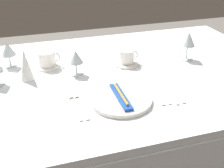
{
  "coord_description": "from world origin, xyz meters",
  "views": [
    {
      "loc": [
        -0.36,
        -1.21,
        1.36
      ],
      "look_at": [
        -0.03,
        -0.15,
        0.76
      ],
      "focal_mm": 46.26,
      "sensor_mm": 36.0,
      "label": 1
    }
  ],
  "objects_px": {
    "spoon_tea": "(171,88)",
    "wine_glass_right": "(188,41)",
    "spoon_soup": "(158,89)",
    "wine_glass_far": "(76,58)",
    "coffee_cup_right": "(127,56)",
    "dinner_plate": "(121,100)",
    "napkin_folded": "(26,65)",
    "coffee_cup_left": "(47,58)",
    "spoon_dessert": "(165,89)",
    "toothbrush_package": "(121,96)",
    "wine_glass_left": "(8,50)",
    "fork_outer": "(81,105)",
    "dinner_knife": "(153,93)",
    "fork_inner": "(74,105)"
  },
  "relations": [
    {
      "from": "toothbrush_package",
      "to": "spoon_tea",
      "type": "bearing_deg",
      "value": 8.42
    },
    {
      "from": "toothbrush_package",
      "to": "spoon_tea",
      "type": "distance_m",
      "value": 0.25
    },
    {
      "from": "toothbrush_package",
      "to": "wine_glass_left",
      "type": "distance_m",
      "value": 0.65
    },
    {
      "from": "fork_inner",
      "to": "dinner_knife",
      "type": "relative_size",
      "value": 0.92
    },
    {
      "from": "spoon_soup",
      "to": "wine_glass_far",
      "type": "relative_size",
      "value": 1.7
    },
    {
      "from": "dinner_plate",
      "to": "spoon_dessert",
      "type": "bearing_deg",
      "value": 10.41
    },
    {
      "from": "fork_inner",
      "to": "spoon_tea",
      "type": "xyz_separation_m",
      "value": [
        0.43,
        0.01,
        0.0
      ]
    },
    {
      "from": "wine_glass_left",
      "to": "wine_glass_right",
      "type": "relative_size",
      "value": 0.86
    },
    {
      "from": "toothbrush_package",
      "to": "dinner_knife",
      "type": "distance_m",
      "value": 0.16
    },
    {
      "from": "spoon_tea",
      "to": "coffee_cup_right",
      "type": "bearing_deg",
      "value": 107.94
    },
    {
      "from": "spoon_tea",
      "to": "wine_glass_far",
      "type": "relative_size",
      "value": 1.69
    },
    {
      "from": "coffee_cup_left",
      "to": "fork_outer",
      "type": "bearing_deg",
      "value": -78.16
    },
    {
      "from": "fork_outer",
      "to": "wine_glass_far",
      "type": "xyz_separation_m",
      "value": [
        0.04,
        0.28,
        0.08
      ]
    },
    {
      "from": "dinner_plate",
      "to": "fork_outer",
      "type": "distance_m",
      "value": 0.16
    },
    {
      "from": "fork_inner",
      "to": "wine_glass_far",
      "type": "distance_m",
      "value": 0.3
    },
    {
      "from": "napkin_folded",
      "to": "coffee_cup_left",
      "type": "bearing_deg",
      "value": 47.33
    },
    {
      "from": "coffee_cup_right",
      "to": "wine_glass_far",
      "type": "bearing_deg",
      "value": -171.51
    },
    {
      "from": "dinner_knife",
      "to": "spoon_soup",
      "type": "relative_size",
      "value": 1.06
    },
    {
      "from": "spoon_tea",
      "to": "wine_glass_right",
      "type": "relative_size",
      "value": 1.37
    },
    {
      "from": "dinner_plate",
      "to": "dinner_knife",
      "type": "height_order",
      "value": "dinner_plate"
    },
    {
      "from": "dinner_knife",
      "to": "napkin_folded",
      "type": "height_order",
      "value": "napkin_folded"
    },
    {
      "from": "toothbrush_package",
      "to": "wine_glass_right",
      "type": "bearing_deg",
      "value": 33.02
    },
    {
      "from": "dinner_plate",
      "to": "coffee_cup_left",
      "type": "bearing_deg",
      "value": 119.93
    },
    {
      "from": "toothbrush_package",
      "to": "napkin_folded",
      "type": "xyz_separation_m",
      "value": [
        -0.35,
        0.31,
        0.05
      ]
    },
    {
      "from": "wine_glass_right",
      "to": "spoon_tea",
      "type": "bearing_deg",
      "value": -130.03
    },
    {
      "from": "wine_glass_right",
      "to": "napkin_folded",
      "type": "bearing_deg",
      "value": 179.77
    },
    {
      "from": "dinner_plate",
      "to": "wine_glass_left",
      "type": "bearing_deg",
      "value": 131.14
    },
    {
      "from": "dinner_plate",
      "to": "spoon_soup",
      "type": "distance_m",
      "value": 0.19
    },
    {
      "from": "napkin_folded",
      "to": "wine_glass_left",
      "type": "bearing_deg",
      "value": 113.1
    },
    {
      "from": "spoon_soup",
      "to": "napkin_folded",
      "type": "bearing_deg",
      "value": 153.71
    },
    {
      "from": "fork_outer",
      "to": "wine_glass_left",
      "type": "height_order",
      "value": "wine_glass_left"
    },
    {
      "from": "spoon_tea",
      "to": "coffee_cup_left",
      "type": "relative_size",
      "value": 1.84
    },
    {
      "from": "spoon_dessert",
      "to": "dinner_plate",
      "type": "bearing_deg",
      "value": -169.59
    },
    {
      "from": "spoon_tea",
      "to": "wine_glass_right",
      "type": "height_order",
      "value": "wine_glass_right"
    },
    {
      "from": "wine_glass_far",
      "to": "napkin_folded",
      "type": "bearing_deg",
      "value": 176.74
    },
    {
      "from": "spoon_soup",
      "to": "wine_glass_right",
      "type": "bearing_deg",
      "value": 42.14
    },
    {
      "from": "napkin_folded",
      "to": "fork_inner",
      "type": "bearing_deg",
      "value": -60.17
    },
    {
      "from": "spoon_dessert",
      "to": "wine_glass_far",
      "type": "xyz_separation_m",
      "value": [
        -0.34,
        0.26,
        0.08
      ]
    },
    {
      "from": "toothbrush_package",
      "to": "wine_glass_far",
      "type": "height_order",
      "value": "wine_glass_far"
    },
    {
      "from": "toothbrush_package",
      "to": "coffee_cup_left",
      "type": "distance_m",
      "value": 0.5
    },
    {
      "from": "fork_inner",
      "to": "spoon_soup",
      "type": "xyz_separation_m",
      "value": [
        0.37,
        0.02,
        -0.0
      ]
    },
    {
      "from": "toothbrush_package",
      "to": "wine_glass_left",
      "type": "relative_size",
      "value": 1.62
    },
    {
      "from": "dinner_knife",
      "to": "napkin_folded",
      "type": "distance_m",
      "value": 0.59
    },
    {
      "from": "fork_outer",
      "to": "spoon_tea",
      "type": "relative_size",
      "value": 0.99
    },
    {
      "from": "coffee_cup_right",
      "to": "wine_glass_left",
      "type": "bearing_deg",
      "value": 165.5
    },
    {
      "from": "spoon_soup",
      "to": "coffee_cup_right",
      "type": "bearing_deg",
      "value": 97.28
    },
    {
      "from": "fork_outer",
      "to": "coffee_cup_left",
      "type": "distance_m",
      "value": 0.42
    },
    {
      "from": "fork_outer",
      "to": "dinner_knife",
      "type": "relative_size",
      "value": 0.92
    },
    {
      "from": "coffee_cup_left",
      "to": "wine_glass_left",
      "type": "relative_size",
      "value": 0.86
    },
    {
      "from": "napkin_folded",
      "to": "fork_outer",
      "type": "bearing_deg",
      "value": -56.75
    }
  ]
}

